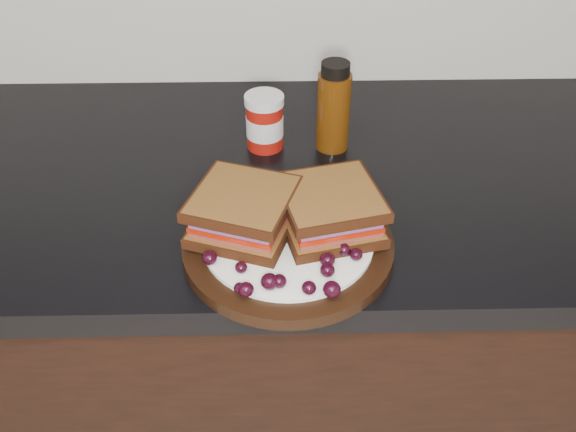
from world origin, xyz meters
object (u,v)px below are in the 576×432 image
(sandwich_left, at_px, (244,212))
(oil_bottle, at_px, (334,106))
(plate, at_px, (288,246))
(condiment_jar, at_px, (265,122))

(sandwich_left, xyz_separation_m, oil_bottle, (0.14, 0.24, 0.02))
(plate, distance_m, condiment_jar, 0.26)
(sandwich_left, height_order, oil_bottle, oil_bottle)
(sandwich_left, bearing_deg, plate, 0.39)
(oil_bottle, bearing_deg, condiment_jar, 178.47)
(plate, distance_m, sandwich_left, 0.08)
(plate, xyz_separation_m, condiment_jar, (-0.03, 0.26, 0.04))
(sandwich_left, relative_size, oil_bottle, 0.85)
(plate, height_order, sandwich_left, sandwich_left)
(sandwich_left, bearing_deg, oil_bottle, 79.26)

